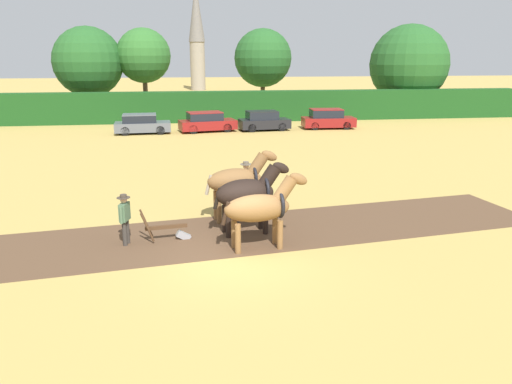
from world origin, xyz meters
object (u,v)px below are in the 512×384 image
at_px(draft_horse_lead_right, 248,193).
at_px(plow, 170,230).
at_px(tree_center_left, 263,58).
at_px(parked_car_center_left, 264,121).
at_px(tree_center, 409,64).
at_px(church_spire, 197,34).
at_px(farmer_beside_team, 246,180).
at_px(draft_horse_trail_left, 238,180).
at_px(farmer_at_plow, 125,216).
at_px(parked_car_center, 328,119).
at_px(parked_car_left, 207,122).
at_px(tree_left, 143,56).
at_px(parked_car_far_left, 142,124).
at_px(draft_horse_lead_left, 261,208).
at_px(tree_far_left, 88,62).

height_order(draft_horse_lead_right, plow, draft_horse_lead_right).
height_order(tree_center_left, parked_car_center_left, tree_center_left).
relative_size(tree_center, church_spire, 0.50).
bearing_deg(farmer_beside_team, draft_horse_trail_left, -83.46).
bearing_deg(farmer_at_plow, draft_horse_trail_left, 43.64).
distance_m(farmer_at_plow, parked_car_center, 26.91).
distance_m(plow, parked_car_center_left, 24.01).
distance_m(church_spire, plow, 70.20).
bearing_deg(parked_car_left, tree_left, 104.83).
xyz_separation_m(draft_horse_lead_right, plow, (-2.52, -0.35, -1.03)).
bearing_deg(draft_horse_lead_right, parked_car_far_left, 95.14).
bearing_deg(parked_car_far_left, plow, -86.80).
relative_size(farmer_at_plow, parked_car_left, 0.36).
relative_size(draft_horse_lead_left, farmer_beside_team, 1.55).
bearing_deg(church_spire, draft_horse_lead_left, -90.01).
distance_m(draft_horse_lead_right, draft_horse_trail_left, 1.42).
bearing_deg(plow, draft_horse_trail_left, 29.03).
distance_m(draft_horse_lead_left, farmer_beside_team, 4.37).
bearing_deg(farmer_beside_team, tree_center_left, 103.40).
relative_size(farmer_at_plow, parked_car_center, 0.39).
distance_m(plow, parked_car_far_left, 22.87).
distance_m(farmer_beside_team, parked_car_far_left, 20.16).
distance_m(draft_horse_lead_right, farmer_beside_team, 2.99).
xyz_separation_m(tree_far_left, parked_car_center, (19.80, -10.27, -4.29)).
xyz_separation_m(tree_center_left, draft_horse_lead_left, (-5.50, -35.80, -4.06)).
xyz_separation_m(tree_center_left, tree_center, (14.05, -2.28, -0.58)).
relative_size(tree_left, plow, 5.10).
bearing_deg(parked_car_left, draft_horse_lead_right, -100.04).
bearing_deg(church_spire, parked_car_center, -79.04).
bearing_deg(farmer_at_plow, farmer_beside_team, 55.89).
height_order(tree_far_left, tree_center, tree_center).
height_order(tree_far_left, plow, tree_far_left).
xyz_separation_m(draft_horse_trail_left, plow, (-2.34, -1.76, -1.11)).
height_order(plow, parked_car_left, parked_car_left).
xyz_separation_m(tree_far_left, draft_horse_lead_left, (10.82, -34.67, -3.75)).
height_order(tree_far_left, draft_horse_trail_left, tree_far_left).
bearing_deg(draft_horse_trail_left, farmer_at_plow, -159.97).
height_order(tree_center_left, farmer_beside_team, tree_center_left).
distance_m(church_spire, farmer_at_plow, 70.38).
bearing_deg(parked_car_center_left, plow, -112.16).
bearing_deg(tree_center_left, parked_car_left, -117.42).
bearing_deg(parked_car_center, parked_car_left, -176.33).
bearing_deg(tree_left, draft_horse_lead_left, -80.49).
bearing_deg(farmer_at_plow, tree_left, 108.66).
xyz_separation_m(plow, parked_car_center, (11.71, 23.34, 0.43)).
xyz_separation_m(parked_car_far_left, parked_car_left, (4.82, 0.31, 0.02)).
bearing_deg(draft_horse_trail_left, parked_car_center_left, 70.93).
height_order(parked_car_far_left, parked_car_center, parked_car_center).
xyz_separation_m(tree_left, farmer_beside_team, (5.93, -30.62, -4.53)).
height_order(tree_center_left, draft_horse_trail_left, tree_center_left).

